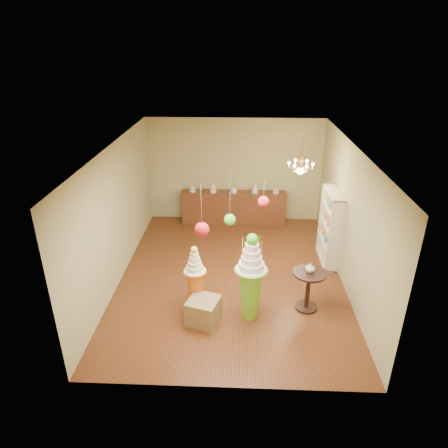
{
  "coord_description": "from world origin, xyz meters",
  "views": [
    {
      "loc": [
        0.18,
        -7.83,
        4.99
      ],
      "look_at": [
        -0.16,
        0.0,
        1.31
      ],
      "focal_mm": 32.0,
      "sensor_mm": 36.0,
      "label": 1
    }
  ],
  "objects_px": {
    "pedestal_green": "(251,283)",
    "sideboard": "(234,207)",
    "round_table": "(308,285)",
    "pedestal_orange": "(195,285)"
  },
  "relations": [
    {
      "from": "pedestal_orange",
      "to": "round_table",
      "type": "bearing_deg",
      "value": 3.67
    },
    {
      "from": "pedestal_green",
      "to": "sideboard",
      "type": "height_order",
      "value": "pedestal_green"
    },
    {
      "from": "pedestal_green",
      "to": "pedestal_orange",
      "type": "xyz_separation_m",
      "value": [
        -1.08,
        0.17,
        -0.2
      ]
    },
    {
      "from": "sideboard",
      "to": "pedestal_green",
      "type": "bearing_deg",
      "value": -84.7
    },
    {
      "from": "pedestal_orange",
      "to": "round_table",
      "type": "relative_size",
      "value": 1.68
    },
    {
      "from": "pedestal_green",
      "to": "round_table",
      "type": "height_order",
      "value": "pedestal_green"
    },
    {
      "from": "pedestal_orange",
      "to": "pedestal_green",
      "type": "bearing_deg",
      "value": -8.98
    },
    {
      "from": "pedestal_orange",
      "to": "round_table",
      "type": "height_order",
      "value": "pedestal_orange"
    },
    {
      "from": "pedestal_orange",
      "to": "round_table",
      "type": "xyz_separation_m",
      "value": [
        2.23,
        0.14,
        -0.03
      ]
    },
    {
      "from": "pedestal_orange",
      "to": "sideboard",
      "type": "xyz_separation_m",
      "value": [
        0.67,
        4.26,
        -0.1
      ]
    }
  ]
}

